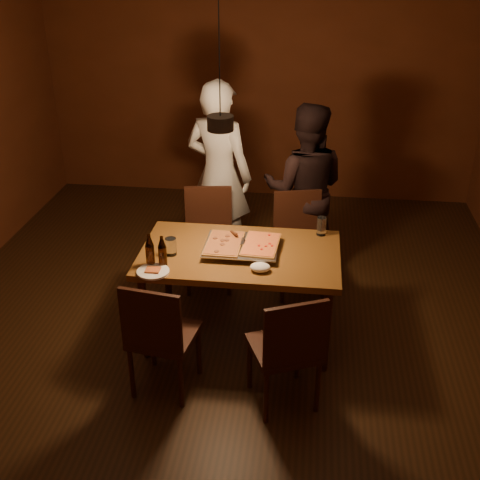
# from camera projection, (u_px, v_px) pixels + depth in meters

# --- Properties ---
(room_shell) EXTENTS (6.00, 6.00, 6.00)m
(room_shell) POSITION_uv_depth(u_px,v_px,m) (221.00, 172.00, 4.21)
(room_shell) COLOR #321C0D
(room_shell) RESTS_ON ground
(dining_table) EXTENTS (1.50, 0.90, 0.75)m
(dining_table) POSITION_uv_depth(u_px,v_px,m) (240.00, 260.00, 4.56)
(dining_table) COLOR brown
(dining_table) RESTS_ON floor
(chair_far_left) EXTENTS (0.48, 0.48, 0.49)m
(chair_far_left) POSITION_uv_depth(u_px,v_px,m) (209.00, 228.00, 5.37)
(chair_far_left) COLOR #38190F
(chair_far_left) RESTS_ON floor
(chair_far_right) EXTENTS (0.51, 0.51, 0.49)m
(chair_far_right) POSITION_uv_depth(u_px,v_px,m) (299.00, 233.00, 5.29)
(chair_far_right) COLOR #38190F
(chair_far_right) RESTS_ON floor
(chair_near_left) EXTENTS (0.48, 0.48, 0.49)m
(chair_near_left) POSITION_uv_depth(u_px,v_px,m) (158.00, 329.00, 4.00)
(chair_near_left) COLOR #38190F
(chair_near_left) RESTS_ON floor
(chair_near_right) EXTENTS (0.55, 0.55, 0.49)m
(chair_near_right) POSITION_uv_depth(u_px,v_px,m) (289.00, 343.00, 3.87)
(chair_near_right) COLOR #38190F
(chair_near_right) RESTS_ON floor
(pizza_tray) EXTENTS (0.57, 0.48, 0.05)m
(pizza_tray) POSITION_uv_depth(u_px,v_px,m) (241.00, 248.00, 4.53)
(pizza_tray) COLOR silver
(pizza_tray) RESTS_ON dining_table
(pizza_meat) EXTENTS (0.27, 0.42, 0.02)m
(pizza_meat) POSITION_uv_depth(u_px,v_px,m) (224.00, 243.00, 4.53)
(pizza_meat) COLOR maroon
(pizza_meat) RESTS_ON pizza_tray
(pizza_cheese) EXTENTS (0.29, 0.43, 0.02)m
(pizza_cheese) POSITION_uv_depth(u_px,v_px,m) (261.00, 244.00, 4.51)
(pizza_cheese) COLOR gold
(pizza_cheese) RESTS_ON pizza_tray
(spatula) EXTENTS (0.20, 0.25, 0.04)m
(spatula) POSITION_uv_depth(u_px,v_px,m) (240.00, 241.00, 4.54)
(spatula) COLOR silver
(spatula) RESTS_ON pizza_tray
(beer_bottle_a) EXTENTS (0.06, 0.06, 0.24)m
(beer_bottle_a) POSITION_uv_depth(u_px,v_px,m) (150.00, 250.00, 4.29)
(beer_bottle_a) COLOR black
(beer_bottle_a) RESTS_ON dining_table
(beer_bottle_b) EXTENTS (0.06, 0.06, 0.23)m
(beer_bottle_b) POSITION_uv_depth(u_px,v_px,m) (162.00, 251.00, 4.29)
(beer_bottle_b) COLOR black
(beer_bottle_b) RESTS_ON dining_table
(water_glass_left) EXTENTS (0.08, 0.08, 0.13)m
(water_glass_left) POSITION_uv_depth(u_px,v_px,m) (171.00, 247.00, 4.46)
(water_glass_left) COLOR silver
(water_glass_left) RESTS_ON dining_table
(water_glass_right) EXTENTS (0.07, 0.07, 0.15)m
(water_glass_right) POSITION_uv_depth(u_px,v_px,m) (321.00, 226.00, 4.75)
(water_glass_right) COLOR silver
(water_glass_right) RESTS_ON dining_table
(plate_slice) EXTENTS (0.23, 0.23, 0.03)m
(plate_slice) POSITION_uv_depth(u_px,v_px,m) (153.00, 271.00, 4.25)
(plate_slice) COLOR white
(plate_slice) RESTS_ON dining_table
(napkin) EXTENTS (0.15, 0.11, 0.06)m
(napkin) POSITION_uv_depth(u_px,v_px,m) (260.00, 267.00, 4.26)
(napkin) COLOR white
(napkin) RESTS_ON dining_table
(diner_white) EXTENTS (0.75, 0.61, 1.78)m
(diner_white) POSITION_uv_depth(u_px,v_px,m) (219.00, 175.00, 5.57)
(diner_white) COLOR silver
(diner_white) RESTS_ON floor
(diner_dark) EXTENTS (0.80, 0.63, 1.60)m
(diner_dark) POSITION_uv_depth(u_px,v_px,m) (305.00, 189.00, 5.51)
(diner_dark) COLOR black
(diner_dark) RESTS_ON floor
(pendant_lamp) EXTENTS (0.18, 0.18, 1.10)m
(pendant_lamp) POSITION_uv_depth(u_px,v_px,m) (220.00, 122.00, 4.04)
(pendant_lamp) COLOR black
(pendant_lamp) RESTS_ON ceiling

